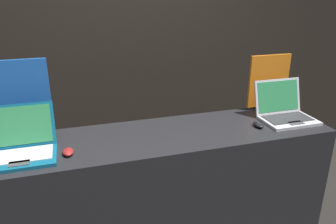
% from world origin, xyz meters
% --- Properties ---
extents(wall_back, '(8.00, 0.05, 2.80)m').
position_xyz_m(wall_back, '(0.00, 1.63, 1.40)').
color(wall_back, black).
rests_on(wall_back, ground_plane).
extents(display_counter, '(2.19, 0.56, 0.91)m').
position_xyz_m(display_counter, '(0.00, 0.28, 0.46)').
color(display_counter, black).
rests_on(display_counter, ground_plane).
extents(laptop_front, '(0.37, 0.34, 0.26)m').
position_xyz_m(laptop_front, '(-0.85, 0.25, 0.98)').
color(laptop_front, '#0F5170').
rests_on(laptop_front, display_counter).
extents(mouse_front, '(0.06, 0.09, 0.03)m').
position_xyz_m(mouse_front, '(-0.60, 0.18, 0.93)').
color(mouse_front, maroon).
rests_on(mouse_front, display_counter).
extents(promo_stand_front, '(0.35, 0.07, 0.50)m').
position_xyz_m(promo_stand_front, '(-0.85, 0.48, 1.15)').
color(promo_stand_front, black).
rests_on(promo_stand_front, display_counter).
extents(laptop_back, '(0.37, 0.33, 0.26)m').
position_xyz_m(laptop_back, '(0.89, 0.29, 0.98)').
color(laptop_back, '#B7B7BC').
rests_on(laptop_back, display_counter).
extents(mouse_back, '(0.06, 0.10, 0.03)m').
position_xyz_m(mouse_back, '(0.63, 0.21, 0.93)').
color(mouse_back, black).
rests_on(mouse_back, display_counter).
extents(promo_stand_back, '(0.33, 0.07, 0.42)m').
position_xyz_m(promo_stand_back, '(0.89, 0.51, 1.11)').
color(promo_stand_back, black).
rests_on(promo_stand_back, display_counter).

